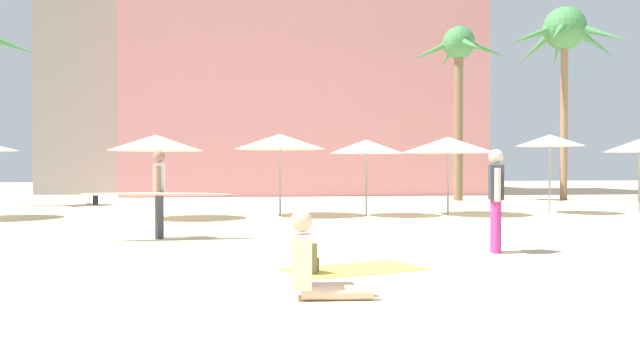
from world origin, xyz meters
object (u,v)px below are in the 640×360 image
(palm_tree_center, at_px, (459,62))
(person_near_right, at_px, (314,267))
(backpack, at_px, (306,259))
(person_mid_left, at_px, (496,196))
(cafe_umbrella_1, at_px, (640,146))
(cafe_umbrella_4, at_px, (550,140))
(cafe_umbrella_2, at_px, (367,147))
(beach_towel, at_px, (354,269))
(person_mid_right, at_px, (158,192))
(cafe_umbrella_3, at_px, (156,143))
(cafe_umbrella_5, at_px, (280,142))
(cafe_umbrella_6, at_px, (448,145))
(palm_tree_far_left, at_px, (564,38))

(palm_tree_center, relative_size, person_near_right, 7.88)
(backpack, bearing_deg, person_near_right, -118.33)
(person_mid_left, bearing_deg, backpack, 44.01)
(cafe_umbrella_1, bearing_deg, cafe_umbrella_4, 179.24)
(cafe_umbrella_2, xyz_separation_m, person_mid_left, (0.33, -8.35, -1.09))
(cafe_umbrella_2, xyz_separation_m, beach_towel, (-2.36, -9.76, -2.03))
(palm_tree_center, xyz_separation_m, backpack, (-8.94, -18.10, -5.78))
(cafe_umbrella_1, xyz_separation_m, person_mid_right, (-14.32, -5.58, -1.18))
(cafe_umbrella_3, height_order, backpack, cafe_umbrella_3)
(cafe_umbrella_5, height_order, beach_towel, cafe_umbrella_5)
(palm_tree_center, xyz_separation_m, person_near_right, (-9.05, -19.68, -5.64))
(cafe_umbrella_5, relative_size, cafe_umbrella_6, 0.97)
(cafe_umbrella_4, bearing_deg, cafe_umbrella_6, -177.74)
(cafe_umbrella_5, bearing_deg, person_mid_left, -71.86)
(cafe_umbrella_1, distance_m, beach_towel, 15.13)
(cafe_umbrella_1, distance_m, person_mid_right, 15.41)
(cafe_umbrella_2, distance_m, person_mid_right, 7.77)
(palm_tree_far_left, distance_m, palm_tree_center, 4.97)
(cafe_umbrella_2, bearing_deg, palm_tree_far_left, 36.67)
(cafe_umbrella_3, xyz_separation_m, cafe_umbrella_5, (3.50, 0.59, 0.08))
(cafe_umbrella_1, height_order, beach_towel, cafe_umbrella_1)
(cafe_umbrella_6, bearing_deg, cafe_umbrella_4, 2.26)
(beach_towel, bearing_deg, cafe_umbrella_3, 110.99)
(cafe_umbrella_2, distance_m, person_mid_left, 8.43)
(cafe_umbrella_2, bearing_deg, person_mid_right, -134.93)
(cafe_umbrella_4, bearing_deg, cafe_umbrella_3, -178.07)
(backpack, bearing_deg, person_mid_left, 2.05)
(palm_tree_far_left, bearing_deg, cafe_umbrella_2, -143.33)
(cafe_umbrella_1, relative_size, person_near_right, 2.44)
(person_mid_right, relative_size, person_near_right, 3.05)
(person_mid_left, xyz_separation_m, person_near_right, (-3.50, -3.26, -0.60))
(palm_tree_center, distance_m, cafe_umbrella_1, 9.32)
(palm_tree_far_left, height_order, person_mid_right, palm_tree_far_left)
(cafe_umbrella_6, relative_size, beach_towel, 1.47)
(cafe_umbrella_3, height_order, person_near_right, cafe_umbrella_3)
(beach_towel, bearing_deg, cafe_umbrella_5, 90.90)
(person_near_right, bearing_deg, palm_tree_center, 70.97)
(cafe_umbrella_5, distance_m, person_mid_left, 9.25)
(backpack, relative_size, person_mid_left, 0.24)
(cafe_umbrella_2, xyz_separation_m, person_mid_right, (-5.43, -5.44, -1.10))
(cafe_umbrella_2, distance_m, cafe_umbrella_5, 2.55)
(cafe_umbrella_3, distance_m, beach_towel, 10.43)
(palm_tree_far_left, distance_m, person_near_right, 24.95)
(cafe_umbrella_3, distance_m, backpack, 10.42)
(palm_tree_center, xyz_separation_m, cafe_umbrella_6, (-3.35, -8.03, -3.87))
(person_near_right, bearing_deg, palm_tree_far_left, 60.34)
(palm_tree_center, xyz_separation_m, cafe_umbrella_2, (-5.88, -8.07, -3.94))
(palm_tree_center, height_order, cafe_umbrella_3, palm_tree_center)
(backpack, bearing_deg, palm_tree_far_left, 28.27)
(cafe_umbrella_5, relative_size, person_mid_right, 0.93)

